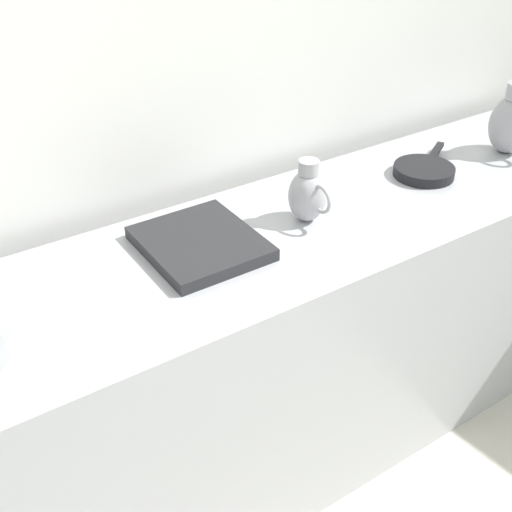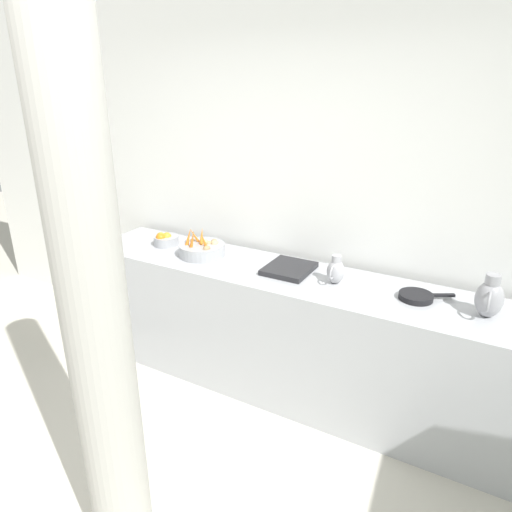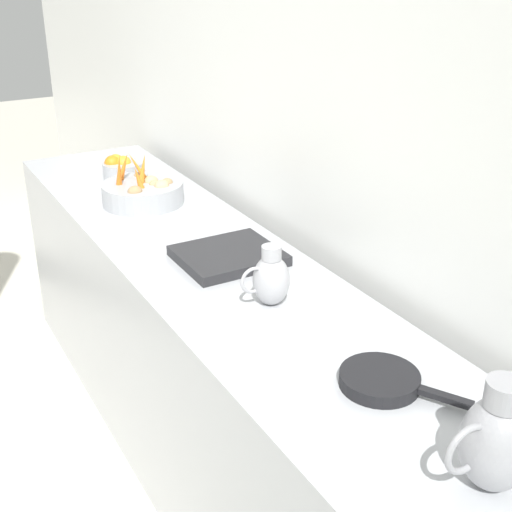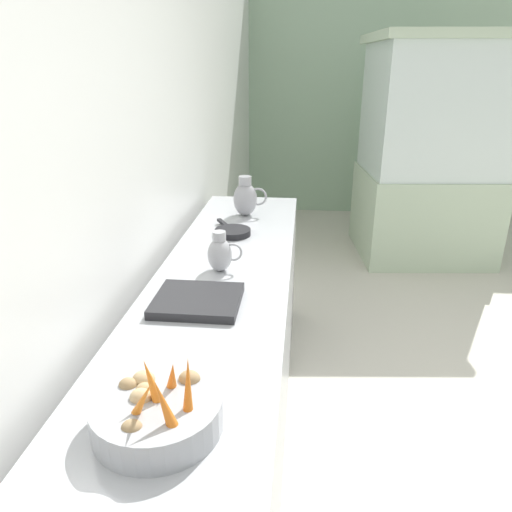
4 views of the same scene
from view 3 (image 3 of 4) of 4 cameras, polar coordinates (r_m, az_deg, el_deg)
The scene contains 8 objects.
tile_wall_left at distance 2.02m, azimuth 14.72°, elevation 10.92°, with size 0.10×8.39×3.00m, color white.
prep_counter at distance 2.60m, azimuth -2.44°, elevation -10.39°, with size 0.62×3.28×0.92m, color #ADAFB5.
vegetable_colander at distance 2.99m, azimuth -9.28°, elevation 5.24°, with size 0.34×0.34×0.23m.
orange_bowl at distance 3.35m, azimuth -10.95°, elevation 7.13°, with size 0.20×0.20×0.11m.
metal_pitcher_tall at distance 1.51m, azimuth 19.09°, elevation -14.13°, with size 0.21×0.15×0.25m.
metal_pitcher_short at distance 2.11m, azimuth 1.21°, elevation -1.85°, with size 0.16×0.11×0.19m.
counter_sink_basin at distance 2.43m, azimuth -2.28°, elevation 0.03°, with size 0.34×0.30×0.04m, color #232326.
skillet_on_counter at distance 1.79m, azimuth 10.27°, elevation -9.99°, with size 0.23×0.31×0.03m.
Camera 3 is at (-0.58, 2.02, 1.95)m, focal length 48.74 mm.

